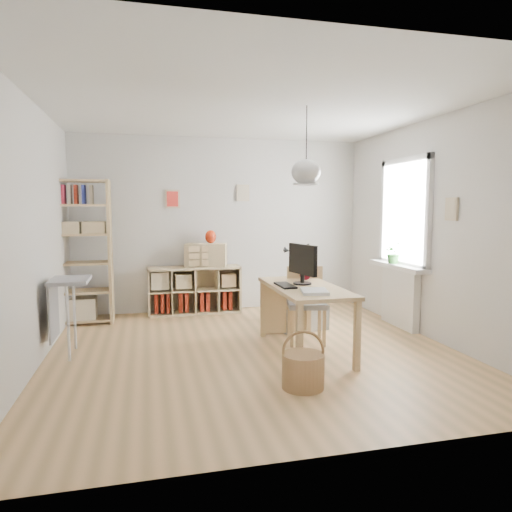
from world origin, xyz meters
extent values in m
plane|color=tan|center=(0.00, 0.00, 0.00)|extent=(4.50, 4.50, 0.00)
plane|color=silver|center=(0.00, 2.25, 1.35)|extent=(4.50, 0.00, 4.50)
plane|color=silver|center=(0.00, -2.25, 1.35)|extent=(4.50, 0.00, 4.50)
plane|color=silver|center=(-2.25, 0.00, 1.35)|extent=(0.00, 4.50, 4.50)
plane|color=silver|center=(2.25, 0.00, 1.35)|extent=(0.00, 4.50, 4.50)
plane|color=white|center=(0.00, 0.00, 2.70)|extent=(4.50, 4.50, 0.00)
cylinder|color=black|center=(0.55, -0.15, 2.36)|extent=(0.01, 0.01, 0.68)
ellipsoid|color=silver|center=(0.55, -0.15, 2.00)|extent=(0.32, 0.32, 0.27)
cube|color=white|center=(2.23, 0.60, 1.55)|extent=(0.03, 1.00, 1.30)
cube|color=white|center=(2.21, 0.06, 1.55)|extent=(0.06, 0.08, 1.46)
cube|color=white|center=(2.21, 1.14, 1.55)|extent=(0.06, 0.08, 1.46)
cube|color=white|center=(2.21, 0.60, 2.24)|extent=(0.06, 1.16, 0.08)
cube|color=white|center=(2.21, 0.60, 0.86)|extent=(0.06, 1.16, 0.08)
cube|color=silver|center=(2.19, 0.60, 0.40)|extent=(0.10, 0.80, 0.80)
cube|color=white|center=(2.14, 0.60, 0.83)|extent=(0.22, 1.20, 0.06)
cube|color=tan|center=(0.55, -0.15, 0.73)|extent=(0.70, 1.50, 0.04)
cube|color=tan|center=(0.25, -0.85, 0.35)|extent=(0.06, 0.06, 0.71)
cube|color=tan|center=(0.25, 0.55, 0.35)|extent=(0.06, 0.06, 0.71)
cube|color=tan|center=(0.85, -0.85, 0.35)|extent=(0.06, 0.06, 0.71)
cube|color=tan|center=(0.85, 0.55, 0.35)|extent=(0.06, 0.06, 0.71)
cube|color=tan|center=(-0.45, 2.04, 0.01)|extent=(1.40, 0.38, 0.03)
cube|color=tan|center=(-0.45, 2.04, 0.70)|extent=(1.40, 0.38, 0.03)
cube|color=tan|center=(-1.14, 2.04, 0.36)|extent=(0.03, 0.38, 0.72)
cube|color=tan|center=(0.23, 2.04, 0.36)|extent=(0.03, 0.38, 0.72)
cube|color=tan|center=(-0.45, 2.22, 0.36)|extent=(1.40, 0.02, 0.72)
cube|color=maroon|center=(-1.03, 2.06, 0.19)|extent=(0.06, 0.26, 0.30)
cube|color=maroon|center=(-0.94, 2.06, 0.19)|extent=(0.05, 0.26, 0.30)
cube|color=maroon|center=(-0.86, 2.06, 0.19)|extent=(0.05, 0.26, 0.30)
cube|color=maroon|center=(-0.67, 2.06, 0.19)|extent=(0.05, 0.26, 0.30)
cube|color=maroon|center=(-0.58, 2.06, 0.19)|extent=(0.05, 0.26, 0.30)
cube|color=maroon|center=(-0.35, 2.06, 0.19)|extent=(0.06, 0.26, 0.30)
cube|color=maroon|center=(-0.26, 2.06, 0.19)|extent=(0.06, 0.26, 0.30)
cube|color=maroon|center=(0.00, 2.06, 0.19)|extent=(0.06, 0.26, 0.30)
cube|color=maroon|center=(0.09, 2.06, 0.19)|extent=(0.05, 0.26, 0.30)
cube|color=tan|center=(-2.41, 1.80, 1.00)|extent=(0.04, 0.38, 2.00)
cube|color=tan|center=(-1.65, 1.80, 1.00)|extent=(0.04, 0.38, 2.00)
cube|color=tan|center=(-2.03, 1.80, 0.05)|extent=(0.76, 0.38, 0.03)
cube|color=tan|center=(-2.03, 1.80, 0.45)|extent=(0.76, 0.38, 0.03)
cube|color=tan|center=(-2.03, 1.80, 0.85)|extent=(0.76, 0.38, 0.03)
cube|color=tan|center=(-2.03, 1.80, 1.25)|extent=(0.76, 0.38, 0.03)
cube|color=tan|center=(-2.03, 1.80, 1.65)|extent=(0.76, 0.38, 0.03)
cube|color=tan|center=(-2.03, 1.80, 1.98)|extent=(0.76, 0.38, 0.03)
cube|color=#2A359B|center=(-2.31, 1.80, 1.79)|extent=(0.04, 0.18, 0.26)
cube|color=#9E2237|center=(-2.23, 1.80, 1.79)|extent=(0.04, 0.18, 0.26)
cube|color=beige|center=(-2.15, 1.80, 1.79)|extent=(0.04, 0.18, 0.26)
cube|color=maroon|center=(-2.07, 1.80, 1.79)|extent=(0.04, 0.18, 0.26)
cube|color=#2A359B|center=(-1.97, 1.80, 1.79)|extent=(0.04, 0.18, 0.26)
cube|color=beige|center=(-1.87, 1.80, 1.79)|extent=(0.04, 0.18, 0.26)
cube|color=#949497|center=(-1.97, 0.35, 0.83)|extent=(0.40, 0.55, 0.04)
cylinder|color=silver|center=(-1.97, 0.13, 0.41)|extent=(0.03, 0.03, 0.82)
cylinder|color=silver|center=(-1.97, 0.57, 0.41)|extent=(0.03, 0.03, 0.82)
cube|color=#949497|center=(-2.15, 0.35, 0.50)|extent=(0.02, 0.50, 0.62)
cube|color=#949497|center=(0.69, 0.18, 0.47)|extent=(0.53, 0.53, 0.06)
cube|color=tan|center=(0.47, 0.04, 0.22)|extent=(0.04, 0.04, 0.44)
cube|color=tan|center=(0.55, 0.41, 0.22)|extent=(0.04, 0.04, 0.44)
cube|color=tan|center=(0.83, -0.04, 0.22)|extent=(0.04, 0.04, 0.44)
cube|color=tan|center=(0.92, 0.33, 0.22)|extent=(0.04, 0.04, 0.44)
cube|color=tan|center=(0.74, 0.38, 0.70)|extent=(0.44, 0.13, 0.40)
cylinder|color=olive|center=(0.19, -1.13, 0.16)|extent=(0.38, 0.38, 0.31)
torus|color=olive|center=(0.19, -1.13, 0.34)|extent=(0.39, 0.09, 0.39)
cube|color=silver|center=(0.83, 0.81, 0.01)|extent=(0.70, 0.54, 0.02)
cube|color=silver|center=(0.53, 0.76, 0.16)|extent=(0.10, 0.44, 0.33)
cube|color=silver|center=(1.14, 0.86, 0.16)|extent=(0.10, 0.44, 0.33)
cube|color=silver|center=(0.87, 0.60, 0.16)|extent=(0.63, 0.13, 0.33)
cube|color=silver|center=(0.80, 1.02, 0.16)|extent=(0.63, 0.13, 0.33)
cube|color=silver|center=(0.77, 1.20, 0.47)|extent=(0.66, 0.32, 0.41)
sphere|color=yellow|center=(0.69, 0.72, 0.24)|extent=(0.14, 0.14, 0.14)
sphere|color=blue|center=(0.93, 0.88, 0.24)|extent=(0.14, 0.14, 0.14)
sphere|color=red|center=(0.82, 0.78, 0.24)|extent=(0.14, 0.14, 0.14)
sphere|color=#308635|center=(1.02, 0.75, 0.24)|extent=(0.14, 0.14, 0.14)
cylinder|color=black|center=(0.56, -0.03, 0.76)|extent=(0.21, 0.21, 0.02)
cylinder|color=black|center=(0.56, -0.03, 0.82)|extent=(0.05, 0.05, 0.09)
cube|color=black|center=(0.56, -0.03, 1.03)|extent=(0.17, 0.52, 0.34)
cube|color=black|center=(0.33, -0.11, 0.76)|extent=(0.16, 0.40, 0.02)
cylinder|color=black|center=(0.82, 0.52, 0.77)|extent=(0.05, 0.05, 0.04)
cylinder|color=black|center=(0.82, 0.52, 0.94)|extent=(0.01, 0.01, 0.35)
cone|color=black|center=(0.52, 0.44, 1.10)|extent=(0.09, 0.06, 0.08)
sphere|color=#550B13|center=(0.70, 0.25, 0.82)|extent=(0.14, 0.14, 0.14)
cube|color=white|center=(0.50, -0.57, 0.77)|extent=(0.32, 0.37, 0.03)
cube|color=tan|center=(-0.27, 2.04, 0.90)|extent=(0.67, 0.44, 0.35)
ellipsoid|color=#9D230D|center=(-0.20, 2.04, 1.18)|extent=(0.17, 0.17, 0.20)
imported|color=#296726|center=(2.12, 0.68, 1.00)|extent=(0.29, 0.26, 0.29)
camera|label=1|loc=(-1.14, -4.88, 1.61)|focal=32.00mm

